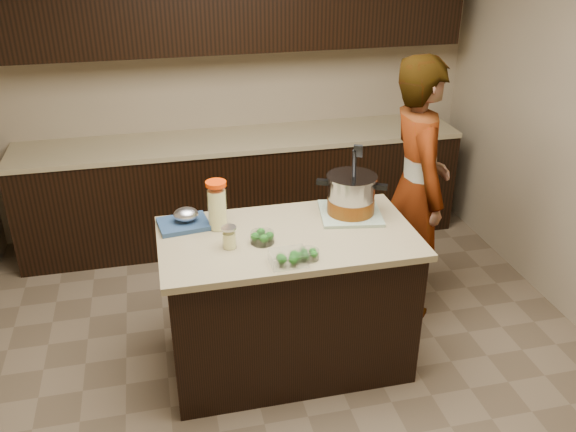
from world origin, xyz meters
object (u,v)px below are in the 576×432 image
object	(u,v)px
lemonade_pitcher	(217,207)
island	(288,300)
stock_pot	(351,197)
person	(416,189)

from	to	relation	value
lemonade_pitcher	island	bearing A→B (deg)	-25.20
stock_pot	lemonade_pitcher	distance (m)	0.80
stock_pot	lemonade_pitcher	bearing A→B (deg)	-156.03
stock_pot	person	world-z (taller)	person
lemonade_pitcher	person	distance (m)	1.39
person	stock_pot	bearing A→B (deg)	123.28
lemonade_pitcher	person	bearing A→B (deg)	11.36
stock_pot	person	distance (m)	0.64
island	lemonade_pitcher	size ratio (longest dim) A/B	5.09
island	person	distance (m)	1.16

